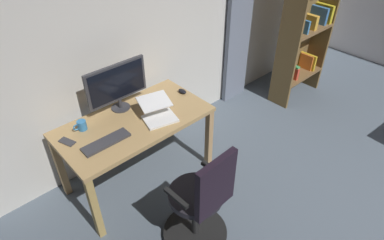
% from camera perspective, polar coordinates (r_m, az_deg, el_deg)
% --- Properties ---
extents(curtain_right_panel, '(0.40, 0.06, 2.44)m').
position_cam_1_polar(curtain_right_panel, '(4.24, 8.36, 18.20)').
color(curtain_right_panel, slate).
rests_on(curtain_right_panel, ground).
extents(desk, '(1.40, 0.73, 0.75)m').
position_cam_1_polar(desk, '(3.12, -9.80, -1.39)').
color(desk, tan).
rests_on(desk, ground).
extents(office_chair, '(0.56, 0.56, 1.04)m').
position_cam_1_polar(office_chair, '(2.68, 1.62, -14.18)').
color(office_chair, black).
rests_on(office_chair, ground).
extents(computer_monitor, '(0.61, 0.18, 0.46)m').
position_cam_1_polar(computer_monitor, '(3.11, -12.82, 6.06)').
color(computer_monitor, '#333338').
rests_on(computer_monitor, desk).
extents(computer_keyboard, '(0.42, 0.12, 0.02)m').
position_cam_1_polar(computer_keyboard, '(2.86, -14.58, -3.70)').
color(computer_keyboard, '#333338').
rests_on(computer_keyboard, desk).
extents(laptop, '(0.36, 0.40, 0.16)m').
position_cam_1_polar(laptop, '(3.04, -5.91, 1.32)').
color(laptop, white).
rests_on(laptop, desk).
extents(computer_mouse, '(0.06, 0.10, 0.04)m').
position_cam_1_polar(computer_mouse, '(3.39, -1.70, 4.98)').
color(computer_mouse, black).
rests_on(computer_mouse, desk).
extents(cell_phone_by_monitor, '(0.12, 0.16, 0.01)m').
position_cam_1_polar(cell_phone_by_monitor, '(3.33, -6.31, 3.78)').
color(cell_phone_by_monitor, '#333338').
rests_on(cell_phone_by_monitor, desk).
extents(cell_phone_face_up, '(0.11, 0.16, 0.01)m').
position_cam_1_polar(cell_phone_face_up, '(2.97, -20.75, -3.53)').
color(cell_phone_face_up, '#333338').
rests_on(cell_phone_face_up, desk).
extents(mug_tea, '(0.12, 0.08, 0.09)m').
position_cam_1_polar(mug_tea, '(3.04, -18.51, -0.89)').
color(mug_tea, teal).
rests_on(mug_tea, desk).
extents(bookshelf, '(0.80, 0.30, 1.93)m').
position_cam_1_polar(bookshelf, '(4.60, 18.87, 15.05)').
color(bookshelf, brown).
rests_on(bookshelf, ground).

